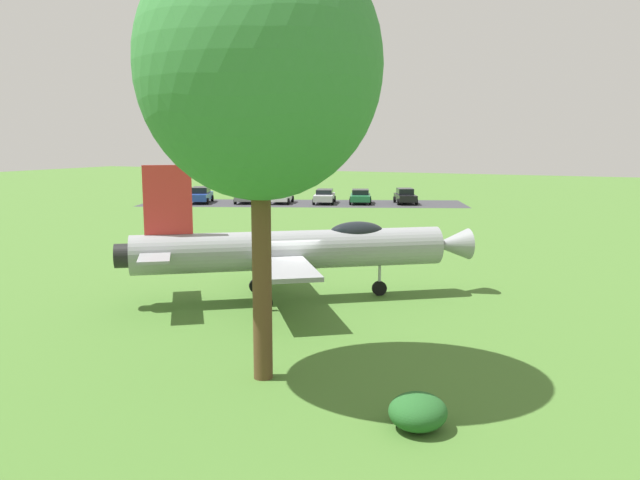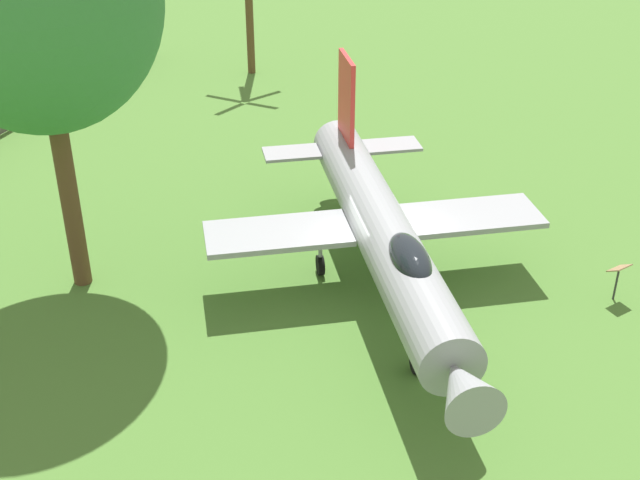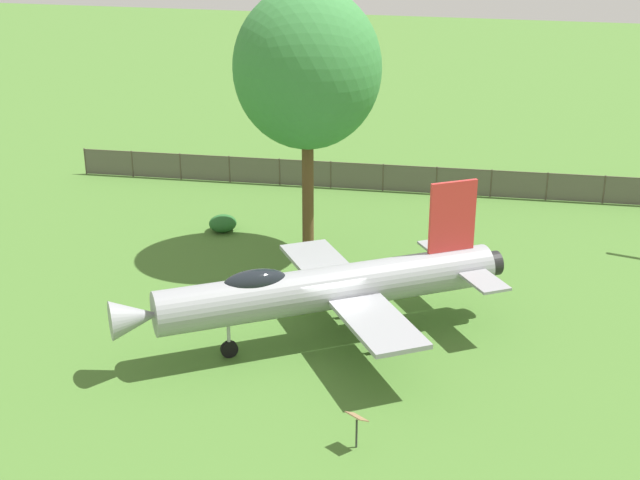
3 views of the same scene
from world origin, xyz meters
TOP-DOWN VIEW (x-y plane):
  - ground_plane at (0.00, 0.00)m, footprint 200.00×200.00m
  - display_jet at (0.28, 0.20)m, footprint 12.59×10.41m
  - info_plaque at (-2.47, 6.09)m, footprint 0.72×0.65m

SIDE VIEW (x-z plane):
  - ground_plane at x=0.00m, z-range 0.00..0.00m
  - info_plaque at x=-2.47m, z-range 0.28..1.43m
  - display_jet at x=0.28m, z-range -0.63..4.77m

